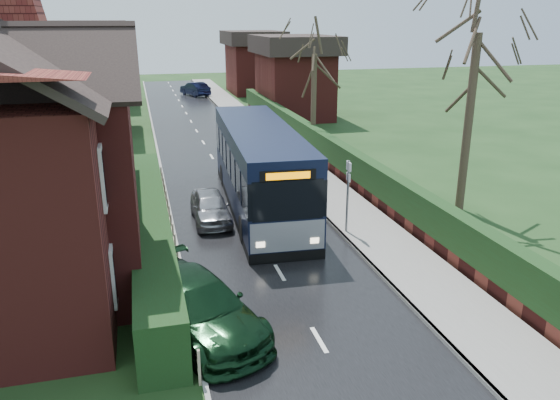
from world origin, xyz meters
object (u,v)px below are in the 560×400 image
object	(u,v)px
bus	(260,169)
car_green	(198,306)
bus_stop_sign	(348,187)
car_silver	(210,207)

from	to	relation	value
bus	car_green	xyz separation A→B (m)	(-3.70, -9.22, -1.01)
car_green	bus_stop_sign	xyz separation A→B (m)	(6.18, 5.34, 1.17)
car_green	car_silver	bearing A→B (deg)	58.73
bus	car_silver	world-z (taller)	bus
bus	car_green	distance (m)	9.98
car_silver	bus_stop_sign	world-z (taller)	bus_stop_sign
car_silver	car_green	world-z (taller)	car_green
bus	car_silver	distance (m)	2.79
bus	bus_stop_sign	size ratio (longest dim) A/B	4.05
bus	bus_stop_sign	xyz separation A→B (m)	(2.48, -3.88, 0.16)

